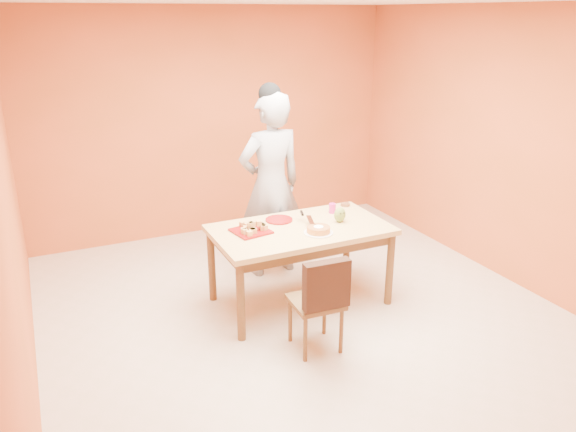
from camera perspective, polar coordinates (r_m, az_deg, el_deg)
name	(u,v)px	position (r m, az deg, el deg)	size (l,w,h in m)	color
floor	(306,317)	(5.18, 1.83, -10.23)	(5.00, 5.00, 0.00)	beige
wall_back	(214,123)	(6.92, -7.56, 9.33)	(4.50, 4.50, 0.00)	#D25B30
wall_left	(7,213)	(4.18, -26.62, 0.31)	(5.00, 5.00, 0.00)	#D25B30
wall_right	(511,148)	(5.99, 21.68, 6.46)	(5.00, 5.00, 0.00)	#D25B30
dining_table	(300,237)	(5.16, 1.26, -2.13)	(1.60, 0.90, 0.76)	tan
dining_chair	(317,300)	(4.54, 2.95, -8.53)	(0.41, 0.47, 0.85)	brown
pastry_pile	(251,226)	(5.00, -3.81, -0.97)	(0.27, 0.27, 0.09)	tan
person	(271,186)	(5.71, -1.77, 3.10)	(0.69, 0.45, 1.90)	gray
pastry_platter	(251,231)	(5.02, -3.80, -1.54)	(0.30, 0.30, 0.02)	maroon
red_dinner_plate	(279,220)	(5.29, -0.92, -0.38)	(0.26, 0.26, 0.02)	maroon
white_cake_plate	(318,233)	(4.99, 3.11, -1.71)	(0.26, 0.26, 0.01)	white
sponge_cake	(318,230)	(4.98, 3.12, -1.38)	(0.21, 0.21, 0.05)	#F0913E
cake_server	(310,220)	(5.12, 2.27, -0.39)	(0.04, 0.23, 0.01)	silver
egg_ornament	(340,215)	(5.25, 5.29, 0.12)	(0.11, 0.09, 0.14)	olive
magenta_glass	(332,208)	(5.49, 4.52, 0.79)	(0.07, 0.07, 0.10)	#C41D7A
checker_tin	(345,205)	(5.72, 5.83, 1.17)	(0.09, 0.09, 0.03)	#3B1C10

